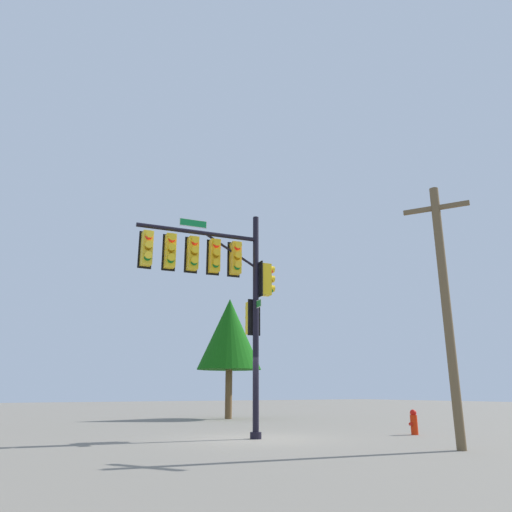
% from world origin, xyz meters
% --- Properties ---
extents(ground_plane, '(120.00, 120.00, 0.00)m').
position_xyz_m(ground_plane, '(0.00, 0.00, 0.00)').
color(ground_plane, slate).
extents(signal_pole_assembly, '(4.79, 1.21, 7.38)m').
position_xyz_m(signal_pole_assembly, '(1.28, -0.20, 5.13)').
color(signal_pole_assembly, black).
rests_on(signal_pole_assembly, ground_plane).
extents(utility_pole, '(1.05, 1.59, 7.12)m').
position_xyz_m(utility_pole, '(-2.87, 5.32, 3.73)').
color(utility_pole, brown).
rests_on(utility_pole, ground_plane).
extents(fire_hydrant, '(0.33, 0.24, 0.83)m').
position_xyz_m(fire_hydrant, '(-5.44, 1.52, 0.41)').
color(fire_hydrant, red).
rests_on(fire_hydrant, ground_plane).
extents(tree_near, '(3.59, 3.59, 6.59)m').
position_xyz_m(tree_near, '(-4.56, -10.60, 4.58)').
color(tree_near, brown).
rests_on(tree_near, ground_plane).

